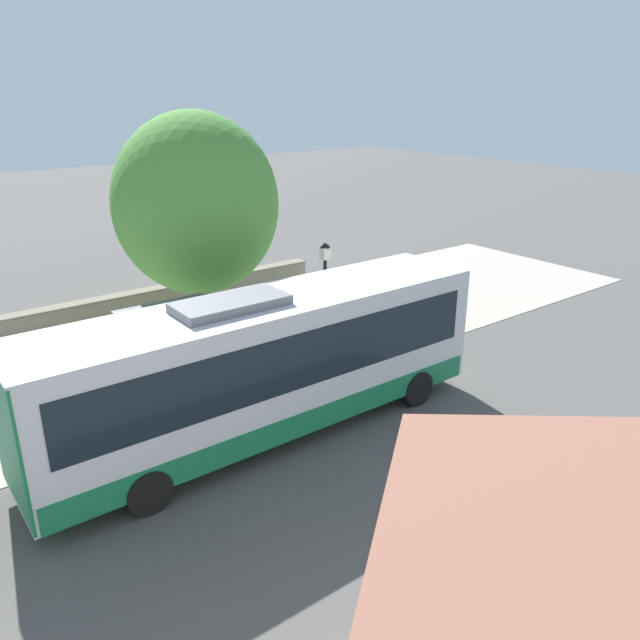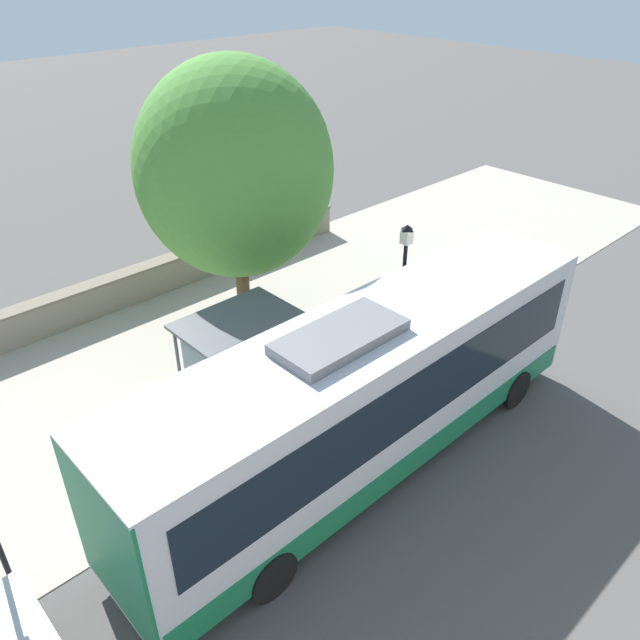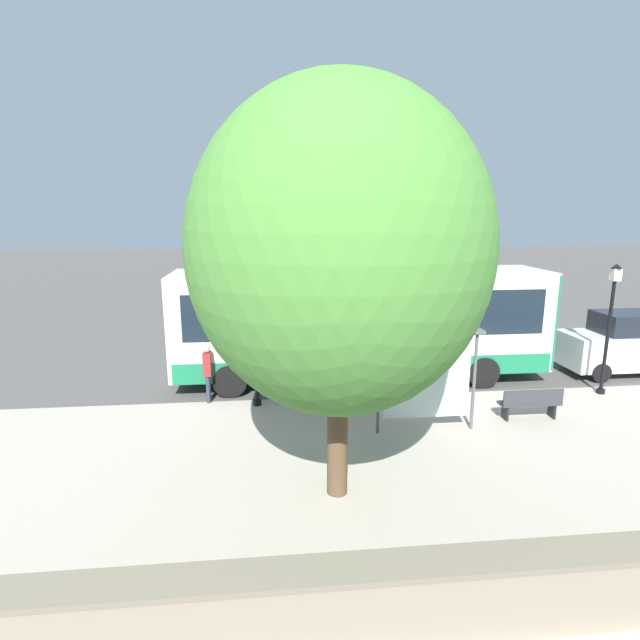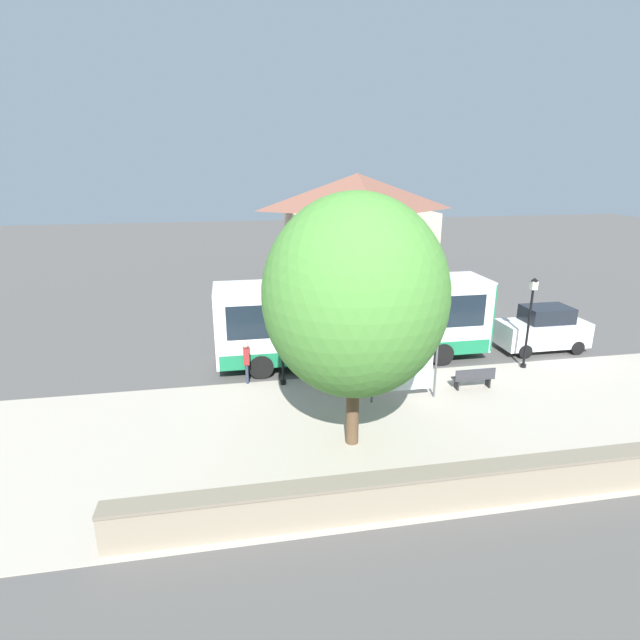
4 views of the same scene
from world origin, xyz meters
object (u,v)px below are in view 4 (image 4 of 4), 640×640
object	(u,v)px
bench	(474,378)
street_lamp_near	(530,315)
bus_shelter	(401,340)
parked_car_behind_bus	(543,329)
shade_tree	(355,296)
pedestrian	(246,359)
bus	(354,319)
street_lamp_far	(282,326)

from	to	relation	value
bench	street_lamp_near	bearing A→B (deg)	-62.93
bus_shelter	parked_car_behind_bus	world-z (taller)	bus_shelter
shade_tree	pedestrian	bearing A→B (deg)	30.88
shade_tree	street_lamp_near	bearing A→B (deg)	-62.30
bus_shelter	parked_car_behind_bus	distance (m)	8.82
street_lamp_near	shade_tree	world-z (taller)	shade_tree
bus_shelter	pedestrian	distance (m)	6.08
bus	bus_shelter	bearing A→B (deg)	-166.03
pedestrian	bus	bearing A→B (deg)	-71.78
street_lamp_near	street_lamp_far	world-z (taller)	street_lamp_far
street_lamp_far	parked_car_behind_bus	size ratio (longest dim) A/B	1.02
bench	shade_tree	world-z (taller)	shade_tree
street_lamp_near	bench	bearing A→B (deg)	117.07
bus_shelter	shade_tree	xyz separation A→B (m)	(-3.13, 2.59, 2.61)
bus	pedestrian	size ratio (longest dim) A/B	6.86
bus_shelter	pedestrian	world-z (taller)	bus_shelter
pedestrian	street_lamp_near	bearing A→B (deg)	-92.56
street_lamp_far	parked_car_behind_bus	xyz separation A→B (m)	(1.67, -12.36, -1.45)
pedestrian	parked_car_behind_bus	bearing A→B (deg)	-84.68
bus	street_lamp_near	xyz separation A→B (m)	(-2.09, -7.01, 0.39)
parked_car_behind_bus	bus_shelter	bearing A→B (deg)	111.81
bench	street_lamp_far	xyz separation A→B (m)	(1.75, 7.22, 1.99)
pedestrian	parked_car_behind_bus	distance (m)	13.82
pedestrian	bench	distance (m)	8.90
bus_shelter	shade_tree	world-z (taller)	shade_tree
bench	parked_car_behind_bus	world-z (taller)	parked_car_behind_bus
bench	parked_car_behind_bus	xyz separation A→B (m)	(3.41, -5.14, 0.54)
bus_shelter	parked_car_behind_bus	bearing A→B (deg)	-68.19
street_lamp_near	bus	bearing A→B (deg)	73.38
bus_shelter	street_lamp_far	distance (m)	4.54
pedestrian	bus_shelter	bearing A→B (deg)	-109.27
pedestrian	parked_car_behind_bus	world-z (taller)	parked_car_behind_bus
bench	parked_car_behind_bus	size ratio (longest dim) A/B	0.40
bus	street_lamp_near	distance (m)	7.32
bench	street_lamp_near	distance (m)	4.00
bus	street_lamp_near	world-z (taller)	street_lamp_near
bus	bench	size ratio (longest dim) A/B	7.24
pedestrian	shade_tree	distance (m)	7.02
bus_shelter	street_lamp_far	world-z (taller)	street_lamp_far
bus_shelter	parked_car_behind_bus	size ratio (longest dim) A/B	0.67
street_lamp_near	shade_tree	size ratio (longest dim) A/B	0.51
bench	pedestrian	bearing A→B (deg)	76.12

